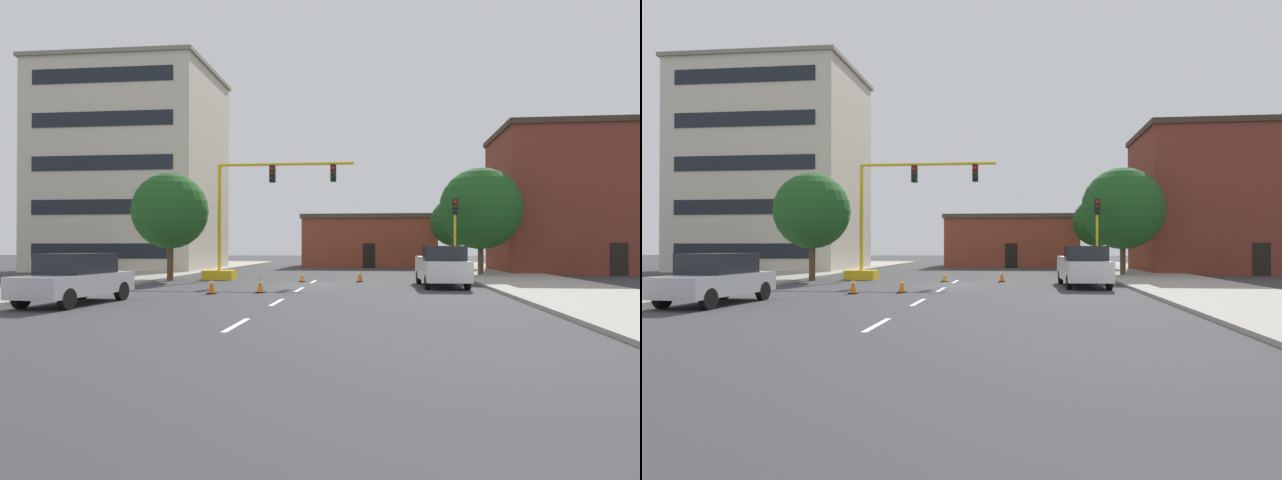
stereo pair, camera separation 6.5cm
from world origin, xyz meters
TOP-DOWN VIEW (x-y plane):
  - ground_plane at (0.00, 0.00)m, footprint 160.00×160.00m
  - sidewalk_left at (-11.64, 8.00)m, footprint 6.00×56.00m
  - sidewalk_right at (11.64, 8.00)m, footprint 6.00×56.00m
  - lane_stripe_seg_0 at (0.00, -14.00)m, footprint 0.16×2.40m
  - lane_stripe_seg_1 at (0.00, -8.50)m, footprint 0.16×2.40m
  - lane_stripe_seg_2 at (0.00, -3.00)m, footprint 0.16×2.40m
  - lane_stripe_seg_3 at (0.00, 2.50)m, footprint 0.16×2.40m
  - building_tall_left at (-16.57, 15.38)m, footprint 13.64×10.79m
  - building_brick_center at (2.76, 26.25)m, footprint 12.55×9.87m
  - building_row_right at (19.44, 14.81)m, footprint 13.97×9.43m
  - traffic_signal_gantry at (-4.61, 3.64)m, footprint 8.83×1.20m
  - traffic_light_pole_right at (8.15, 5.54)m, footprint 0.32×0.47m
  - tree_right_far at (10.06, 19.35)m, footprint 4.10×4.10m
  - tree_right_mid at (10.22, 8.70)m, footprint 5.32×5.32m
  - tree_left_near at (-8.26, 2.43)m, footprint 4.33×4.33m
  - pickup_truck_white at (6.65, -0.55)m, footprint 2.17×5.46m
  - sedan_silver_near_left at (-6.76, -9.85)m, footprint 2.25×4.65m
  - traffic_cone_roadside_a at (-3.31, -5.53)m, footprint 0.36×0.36m
  - traffic_cone_roadside_b at (-1.42, -4.76)m, footprint 0.36×0.36m
  - traffic_cone_roadside_c at (-0.59, 2.28)m, footprint 0.36×0.36m
  - traffic_cone_roadside_d at (2.57, 2.60)m, footprint 0.36×0.36m

SIDE VIEW (x-z plane):
  - ground_plane at x=0.00m, z-range 0.00..0.00m
  - lane_stripe_seg_0 at x=0.00m, z-range 0.00..0.01m
  - lane_stripe_seg_1 at x=0.00m, z-range 0.00..0.01m
  - lane_stripe_seg_2 at x=0.00m, z-range 0.00..0.01m
  - lane_stripe_seg_3 at x=0.00m, z-range 0.00..0.01m
  - sidewalk_left at x=-11.64m, z-range 0.00..0.14m
  - sidewalk_right at x=11.64m, z-range 0.00..0.14m
  - traffic_cone_roadside_c at x=-0.59m, z-range -0.01..0.61m
  - traffic_cone_roadside_b at x=-1.42m, z-range -0.01..0.68m
  - traffic_cone_roadside_a at x=-3.31m, z-range -0.01..0.72m
  - traffic_cone_roadside_d at x=2.57m, z-range -0.01..0.73m
  - sedan_silver_near_left at x=-6.76m, z-range 0.02..1.76m
  - pickup_truck_white at x=6.65m, z-range -0.02..1.97m
  - traffic_signal_gantry at x=-4.61m, z-range -1.19..5.64m
  - building_brick_center at x=2.76m, z-range 0.01..4.91m
  - traffic_light_pole_right at x=8.15m, z-range 1.13..5.93m
  - tree_right_far at x=10.06m, z-range 0.95..6.98m
  - tree_left_near at x=-8.26m, z-range 0.91..7.07m
  - tree_right_mid at x=10.22m, z-range 0.87..7.95m
  - building_row_right at x=19.44m, z-range 0.01..10.65m
  - building_tall_left at x=-16.57m, z-range 0.01..16.44m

